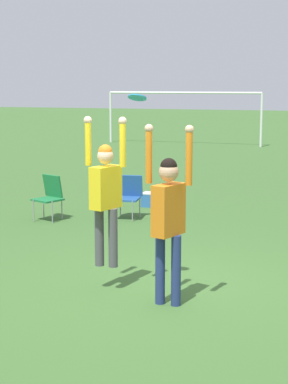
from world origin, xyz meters
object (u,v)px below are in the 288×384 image
at_px(person_jumping, 106,189).
at_px(cooler_box, 152,200).
at_px(frisbee, 137,98).
at_px(camping_chair_2, 50,194).
at_px(camping_chair_0, 128,193).
at_px(person_defending, 168,210).

xyz_separation_m(person_jumping, cooler_box, (-1.30, 5.68, -1.18)).
height_order(frisbee, camping_chair_2, frisbee).
distance_m(person_jumping, cooler_box, 5.95).
bearing_deg(camping_chair_0, camping_chair_2, 16.73).
relative_size(person_jumping, cooler_box, 4.83).
distance_m(frisbee, camping_chair_2, 5.26).
height_order(frisbee, cooler_box, frisbee).
xyz_separation_m(camping_chair_0, camping_chair_2, (-1.41, -0.66, 0.02)).
bearing_deg(cooler_box, person_defending, -69.46).
xyz_separation_m(person_jumping, person_defending, (0.94, -0.30, -0.16)).
height_order(person_jumping, cooler_box, person_jumping).
bearing_deg(camping_chair_2, person_jumping, 147.49).
xyz_separation_m(person_defending, camping_chair_0, (-2.30, 4.69, -0.68)).
bearing_deg(person_defending, camping_chair_0, -136.14).
bearing_deg(person_jumping, cooler_box, 30.61).
bearing_deg(frisbee, cooler_box, 106.97).
distance_m(camping_chair_0, cooler_box, 1.34).
bearing_deg(camping_chair_0, person_defending, 107.82).
bearing_deg(cooler_box, camping_chair_2, -127.03).
relative_size(person_jumping, person_defending, 0.89).
bearing_deg(camping_chair_2, camping_chair_0, -134.11).
distance_m(person_jumping, frisbee, 1.24).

